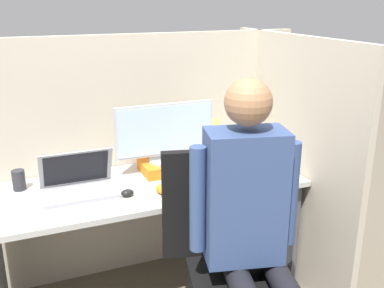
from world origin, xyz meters
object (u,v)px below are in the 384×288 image
Objects in this scene: coffee_mug at (227,157)px; pen_cup at (19,180)px; paper_box at (166,166)px; office_chair at (227,257)px; stapler at (270,162)px; person at (252,216)px; carrot_toy at (163,192)px; monitor at (165,133)px; laptop at (79,185)px.

coffee_mug is 0.83× the size of pen_cup.
paper_box is 3.22× the size of coffee_mug.
office_chair is 1.16m from pen_cup.
stapler is 1.48× the size of coffee_mug.
paper_box is 0.83m from person.
pen_cup is (-0.67, 0.37, 0.03)m from carrot_toy.
paper_box is 0.35m from carrot_toy.
stapler is at bearing 43.64° from office_chair.
person is at bearing -43.86° from pen_cup.
paper_box is 2.18× the size of stapler.
paper_box is at bearing 165.36° from stapler.
pen_cup is at bearing 176.97° from monitor.
office_chair is at bearing -116.31° from coffee_mug.
carrot_toy is at bearing -112.10° from paper_box.
coffee_mug is at bearing 70.35° from person.
stapler is (1.13, -0.03, -0.02)m from laptop.
person is at bearing -83.13° from paper_box.
stapler is at bearing -30.60° from coffee_mug.
coffee_mug is at bearing 6.14° from laptop.
stapler is 0.84m from person.
monitor is at bearing 90.00° from paper_box.
laptop is at bearing 178.28° from stapler.
pen_cup reaches higher than stapler.
monitor reaches higher than office_chair.
pen_cup reaches higher than paper_box.
paper_box is at bearing 95.32° from office_chair.
person is at bearing -65.21° from carrot_toy.
stapler is at bearing 12.68° from carrot_toy.
monitor is 0.42× the size of person.
carrot_toy is (-0.13, -0.33, -0.21)m from monitor.
laptop is 3.12× the size of carrot_toy.
person is at bearing -109.65° from coffee_mug.
person is (0.04, -0.15, 0.28)m from office_chair.
paper_box is at bearing -90.00° from monitor.
stapler is (0.61, -0.16, -0.21)m from monitor.
office_chair reaches higher than pen_cup.
paper_box is 0.54m from laptop.
paper_box is 0.63m from stapler.
carrot_toy is 0.55m from person.
office_chair is (0.06, -0.68, -0.23)m from paper_box.
stapler is 0.26m from coffee_mug.
office_chair is at bearing -136.36° from stapler.
stapler is 1.23× the size of pen_cup.
office_chair is 9.23× the size of pen_cup.
stapler is at bearing -8.21° from pen_cup.
person is (0.10, -0.82, 0.05)m from paper_box.
person reaches higher than stapler.
monitor is 6.47× the size of coffee_mug.
office_chair reaches higher than carrot_toy.
coffee_mug reaches higher than stapler.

